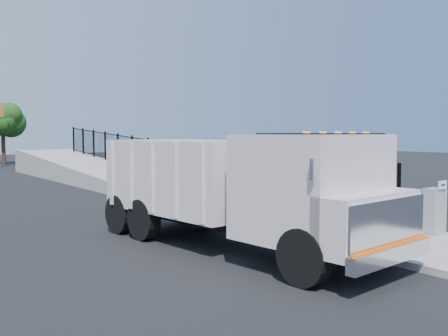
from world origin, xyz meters
TOP-DOWN VIEW (x-y plane):
  - ground at (0.00, 0.00)m, footprint 120.00×120.00m
  - sidewalk at (1.93, -2.00)m, footprint 3.55×12.00m
  - curb at (0.00, -2.00)m, footprint 0.30×12.00m
  - ramp at (2.12, 16.00)m, footprint 3.95×24.06m
  - iron_fence at (3.55, 12.00)m, footprint 0.10×28.00m
  - truck at (-1.88, -1.36)m, footprint 3.52×8.63m
  - worker at (1.04, -2.16)m, footprint 0.57×0.79m
  - utility_cabinet at (3.10, -3.41)m, footprint 0.55×0.40m
  - arrow_sign at (3.10, -3.63)m, footprint 0.35×0.04m
  - debris at (0.73, -3.58)m, footprint 0.37×0.37m
  - tree_1 at (1.29, 38.38)m, footprint 2.54×2.54m

SIDE VIEW (x-z plane):
  - ground at x=0.00m, z-range 0.00..0.00m
  - ramp at x=2.12m, z-range -1.60..1.60m
  - sidewalk at x=1.93m, z-range 0.00..0.12m
  - curb at x=0.00m, z-range 0.00..0.16m
  - debris at x=0.73m, z-range 0.12..0.21m
  - utility_cabinet at x=3.10m, z-range 0.12..1.37m
  - iron_fence at x=3.55m, z-range 0.00..1.80m
  - worker at x=1.04m, z-range 0.12..2.13m
  - arrow_sign at x=3.10m, z-range 1.37..1.59m
  - truck at x=-1.88m, z-range 0.18..3.06m
  - tree_1 at x=1.29m, z-range 1.31..6.58m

